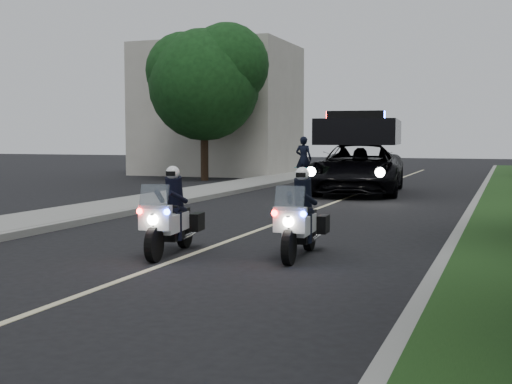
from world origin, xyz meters
TOP-DOWN VIEW (x-y plane):
  - ground at (0.00, 0.00)m, footprint 120.00×120.00m
  - curb_right at (4.10, 10.00)m, footprint 0.20×60.00m
  - grass_verge at (4.80, 10.00)m, footprint 1.20×60.00m
  - curb_left at (-4.10, 10.00)m, footprint 0.20×60.00m
  - sidewalk_left at (-5.20, 10.00)m, footprint 2.00×60.00m
  - building_far at (-10.00, 26.00)m, footprint 8.00×6.00m
  - lane_marking at (0.00, 10.00)m, footprint 0.12×50.00m
  - police_moto_left at (-0.34, 2.51)m, footprint 0.85×1.84m
  - police_moto_right at (1.79, 3.05)m, footprint 0.73×1.80m
  - police_suv at (-0.05, 16.09)m, footprint 3.65×6.67m
  - bicycle at (-2.90, 18.74)m, footprint 0.55×1.54m
  - cyclist at (-2.90, 18.74)m, footprint 0.68×0.47m
  - tree_left_near at (-8.29, 20.66)m, footprint 5.26×5.26m

SIDE VIEW (x-z plane):
  - ground at x=0.00m, z-range 0.00..0.00m
  - police_moto_left at x=-0.34m, z-range -0.75..0.75m
  - police_moto_right at x=1.79m, z-range -0.75..0.75m
  - police_suv at x=-0.05m, z-range -1.55..1.55m
  - bicycle at x=-2.90m, z-range -0.40..0.40m
  - cyclist at x=-2.90m, z-range -0.92..0.92m
  - tree_left_near at x=-8.29m, z-range -4.29..4.29m
  - lane_marking at x=0.00m, z-range 0.00..0.01m
  - curb_right at x=4.10m, z-range 0.00..0.15m
  - curb_left at x=-4.10m, z-range 0.00..0.15m
  - grass_verge at x=4.80m, z-range 0.00..0.16m
  - sidewalk_left at x=-5.20m, z-range 0.00..0.16m
  - building_far at x=-10.00m, z-range 0.00..7.00m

